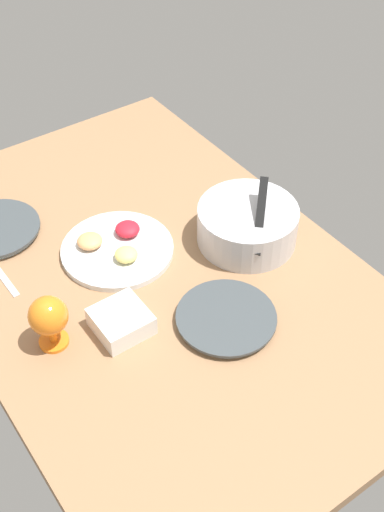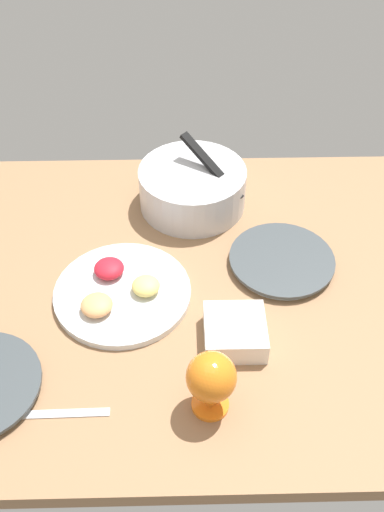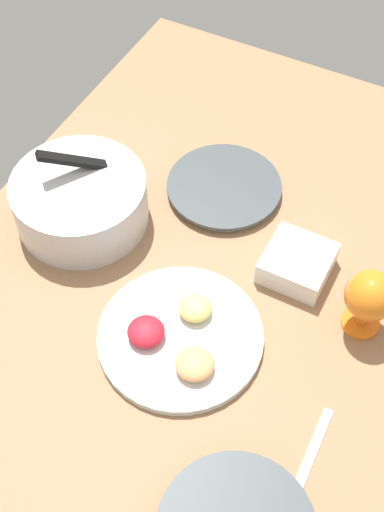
% 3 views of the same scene
% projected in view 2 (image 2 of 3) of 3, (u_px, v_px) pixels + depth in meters
% --- Properties ---
extents(ground_plane, '(1.60, 1.04, 0.04)m').
position_uv_depth(ground_plane, '(173.00, 289.00, 1.42)').
color(ground_plane, '#99704C').
extents(dinner_plate_right, '(0.26, 0.26, 0.02)m').
position_uv_depth(dinner_plate_right, '(282.00, 261.00, 1.44)').
color(dinner_plate_right, silver).
rests_on(dinner_plate_right, ground_plane).
extents(mixing_bowl, '(0.29, 0.29, 0.19)m').
position_uv_depth(mixing_bowl, '(192.00, 186.00, 1.58)').
color(mixing_bowl, silver).
rests_on(mixing_bowl, ground_plane).
extents(fruit_platter, '(0.33, 0.33, 0.05)m').
position_uv_depth(fruit_platter, '(121.00, 291.00, 1.37)').
color(fruit_platter, silver).
rests_on(fruit_platter, ground_plane).
extents(hurricane_glass_orange, '(0.10, 0.10, 0.15)m').
position_uv_depth(hurricane_glass_orange, '(211.00, 379.00, 1.10)').
color(hurricane_glass_orange, orange).
rests_on(hurricane_glass_orange, ground_plane).
extents(square_bowl_white, '(0.13, 0.13, 0.06)m').
position_uv_depth(square_bowl_white, '(235.00, 331.00, 1.26)').
color(square_bowl_white, white).
rests_on(square_bowl_white, ground_plane).
extents(fork_by_left_plate, '(0.18, 0.02, 0.01)m').
position_uv_depth(fork_by_left_plate, '(65.00, 413.00, 1.15)').
color(fork_by_left_plate, silver).
rests_on(fork_by_left_plate, ground_plane).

